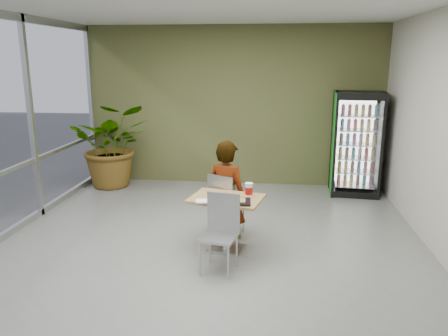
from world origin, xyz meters
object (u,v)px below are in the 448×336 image
Objects in this scene: cafeteria_tray at (234,202)px; beverage_fridge at (357,144)px; dining_table at (226,213)px; seated_woman at (227,198)px; potted_plant at (113,145)px; soda_cup at (249,190)px; chair_far at (224,200)px; chair_near at (221,226)px.

beverage_fridge is at bearing 56.28° from cafeteria_tray.
seated_woman is at bearing 95.30° from dining_table.
cafeteria_tray is 4.12m from potted_plant.
soda_cup is 0.45× the size of cafeteria_tray.
dining_table is 0.51m from chair_far.
chair_near is 4.30m from potted_plant.
dining_table is at bearing 126.28° from chair_far.
beverage_fridge reaches higher than seated_woman.
seated_woman is at bearing 126.21° from soda_cup.
potted_plant is (-2.63, 2.87, 0.31)m from dining_table.
soda_cup is (0.30, 0.60, 0.29)m from chair_near.
dining_table is at bearing -167.04° from soda_cup.
potted_plant is (-4.79, 0.02, -0.13)m from beverage_fridge.
dining_table is 0.54× the size of beverage_fridge.
beverage_fridge is (2.04, 3.06, 0.22)m from cafeteria_tray.
beverage_fridge is at bearing -108.04° from chair_far.
chair_near reaches higher than cafeteria_tray.
chair_near is 0.73m from soda_cup.
chair_far is 1.03m from chair_near.
cafeteria_tray is at bearing 132.76° from chair_far.
cafeteria_tray is at bearing -118.81° from beverage_fridge.
chair_near is 2.25× the size of cafeteria_tray.
beverage_fridge reaches higher than cafeteria_tray.
soda_cup is at bearing 157.66° from chair_far.
soda_cup is (0.34, -0.47, 0.28)m from seated_woman.
chair_far is 0.54× the size of seated_woman.
beverage_fridge is at bearing 68.63° from chair_near.
potted_plant is at bearing -17.25° from chair_far.
seated_woman is at bearing -128.84° from beverage_fridge.
chair_near is 1.07m from seated_woman.
chair_near is 0.48× the size of beverage_fridge.
dining_table is 0.62× the size of potted_plant.
chair_near reaches higher than chair_far.
chair_far is 2.24× the size of cafeteria_tray.
cafeteria_tray is (0.12, -0.21, 0.23)m from dining_table.
beverage_fridge is at bearing -107.97° from seated_woman.
cafeteria_tray is at bearing -59.25° from dining_table.
chair_far is 0.99× the size of chair_near.
potted_plant is (-2.75, 3.07, 0.09)m from cafeteria_tray.
soda_cup is at bearing 74.51° from chair_near.
beverage_fridge is (1.87, 2.78, 0.14)m from soda_cup.
seated_woman reaches higher than chair_near.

